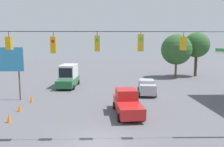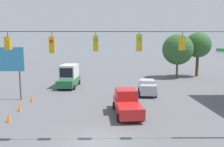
{
  "view_description": "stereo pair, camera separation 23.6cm",
  "coord_description": "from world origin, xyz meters",
  "px_view_note": "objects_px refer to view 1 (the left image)",
  "views": [
    {
      "loc": [
        -0.47,
        12.89,
        6.15
      ],
      "look_at": [
        -1.18,
        -9.3,
        3.13
      ],
      "focal_mm": 35.0,
      "sensor_mm": 36.0,
      "label": 1
    },
    {
      "loc": [
        -0.7,
        12.89,
        6.15
      ],
      "look_at": [
        -1.18,
        -9.3,
        3.13
      ],
      "focal_mm": 35.0,
      "sensor_mm": 36.0,
      "label": 2
    }
  ],
  "objects_px": {
    "box_truck_green_withflow_far": "(68,76)",
    "overhead_signal_span": "(98,64)",
    "pickup_truck_red_crossing_near": "(127,103)",
    "roadside_billboard": "(6,63)",
    "traffic_cone_nearest": "(9,118)",
    "traffic_cone_third": "(32,99)",
    "sedan_silver_oncoming_far": "(147,87)",
    "tree_horizon_left": "(177,50)",
    "traffic_cone_second": "(20,108)",
    "tree_horizon_right": "(197,45)"
  },
  "relations": [
    {
      "from": "traffic_cone_second",
      "to": "tree_horizon_right",
      "type": "relative_size",
      "value": 0.09
    },
    {
      "from": "pickup_truck_red_crossing_near",
      "to": "box_truck_green_withflow_far",
      "type": "distance_m",
      "value": 14.52
    },
    {
      "from": "tree_horizon_right",
      "to": "tree_horizon_left",
      "type": "bearing_deg",
      "value": 18.91
    },
    {
      "from": "overhead_signal_span",
      "to": "box_truck_green_withflow_far",
      "type": "height_order",
      "value": "overhead_signal_span"
    },
    {
      "from": "traffic_cone_nearest",
      "to": "traffic_cone_second",
      "type": "distance_m",
      "value": 2.85
    },
    {
      "from": "roadside_billboard",
      "to": "sedan_silver_oncoming_far",
      "type": "bearing_deg",
      "value": -172.18
    },
    {
      "from": "traffic_cone_nearest",
      "to": "roadside_billboard",
      "type": "xyz_separation_m",
      "value": [
        3.14,
        -7.08,
        3.77
      ]
    },
    {
      "from": "sedan_silver_oncoming_far",
      "to": "box_truck_green_withflow_far",
      "type": "height_order",
      "value": "box_truck_green_withflow_far"
    },
    {
      "from": "sedan_silver_oncoming_far",
      "to": "tree_horizon_right",
      "type": "bearing_deg",
      "value": -129.38
    },
    {
      "from": "sedan_silver_oncoming_far",
      "to": "traffic_cone_nearest",
      "type": "height_order",
      "value": "sedan_silver_oncoming_far"
    },
    {
      "from": "sedan_silver_oncoming_far",
      "to": "pickup_truck_red_crossing_near",
      "type": "bearing_deg",
      "value": 67.01
    },
    {
      "from": "sedan_silver_oncoming_far",
      "to": "roadside_billboard",
      "type": "bearing_deg",
      "value": 7.82
    },
    {
      "from": "overhead_signal_span",
      "to": "pickup_truck_red_crossing_near",
      "type": "bearing_deg",
      "value": -114.78
    },
    {
      "from": "traffic_cone_nearest",
      "to": "traffic_cone_third",
      "type": "xyz_separation_m",
      "value": [
        0.24,
        -6.05,
        0.0
      ]
    },
    {
      "from": "overhead_signal_span",
      "to": "sedan_silver_oncoming_far",
      "type": "distance_m",
      "value": 14.25
    },
    {
      "from": "sedan_silver_oncoming_far",
      "to": "box_truck_green_withflow_far",
      "type": "relative_size",
      "value": 0.73
    },
    {
      "from": "pickup_truck_red_crossing_near",
      "to": "tree_horizon_left",
      "type": "distance_m",
      "value": 23.91
    },
    {
      "from": "pickup_truck_red_crossing_near",
      "to": "roadside_billboard",
      "type": "xyz_separation_m",
      "value": [
        12.68,
        -5.19,
        3.17
      ]
    },
    {
      "from": "box_truck_green_withflow_far",
      "to": "traffic_cone_third",
      "type": "bearing_deg",
      "value": 73.16
    },
    {
      "from": "traffic_cone_nearest",
      "to": "tree_horizon_left",
      "type": "bearing_deg",
      "value": -132.24
    },
    {
      "from": "pickup_truck_red_crossing_near",
      "to": "tree_horizon_right",
      "type": "xyz_separation_m",
      "value": [
        -15.36,
        -22.26,
        4.94
      ]
    },
    {
      "from": "sedan_silver_oncoming_far",
      "to": "traffic_cone_second",
      "type": "bearing_deg",
      "value": 26.39
    },
    {
      "from": "sedan_silver_oncoming_far",
      "to": "tree_horizon_right",
      "type": "height_order",
      "value": "tree_horizon_right"
    },
    {
      "from": "traffic_cone_nearest",
      "to": "roadside_billboard",
      "type": "height_order",
      "value": "roadside_billboard"
    },
    {
      "from": "box_truck_green_withflow_far",
      "to": "tree_horizon_left",
      "type": "distance_m",
      "value": 20.36
    },
    {
      "from": "overhead_signal_span",
      "to": "sedan_silver_oncoming_far",
      "type": "height_order",
      "value": "overhead_signal_span"
    },
    {
      "from": "box_truck_green_withflow_far",
      "to": "tree_horizon_right",
      "type": "height_order",
      "value": "tree_horizon_right"
    },
    {
      "from": "pickup_truck_red_crossing_near",
      "to": "traffic_cone_nearest",
      "type": "relative_size",
      "value": 7.41
    },
    {
      "from": "pickup_truck_red_crossing_near",
      "to": "roadside_billboard",
      "type": "bearing_deg",
      "value": -22.26
    },
    {
      "from": "sedan_silver_oncoming_far",
      "to": "tree_horizon_left",
      "type": "distance_m",
      "value": 16.15
    },
    {
      "from": "traffic_cone_third",
      "to": "box_truck_green_withflow_far",
      "type": "bearing_deg",
      "value": -106.84
    },
    {
      "from": "sedan_silver_oncoming_far",
      "to": "traffic_cone_nearest",
      "type": "bearing_deg",
      "value": 36.15
    },
    {
      "from": "box_truck_green_withflow_far",
      "to": "overhead_signal_span",
      "type": "bearing_deg",
      "value": 105.28
    },
    {
      "from": "box_truck_green_withflow_far",
      "to": "traffic_cone_second",
      "type": "relative_size",
      "value": 8.44
    },
    {
      "from": "sedan_silver_oncoming_far",
      "to": "tree_horizon_right",
      "type": "xyz_separation_m",
      "value": [
        -12.24,
        -14.9,
        4.96
      ]
    },
    {
      "from": "sedan_silver_oncoming_far",
      "to": "tree_horizon_left",
      "type": "bearing_deg",
      "value": -120.57
    },
    {
      "from": "box_truck_green_withflow_far",
      "to": "traffic_cone_second",
      "type": "height_order",
      "value": "box_truck_green_withflow_far"
    },
    {
      "from": "traffic_cone_second",
      "to": "traffic_cone_third",
      "type": "relative_size",
      "value": 1.0
    },
    {
      "from": "overhead_signal_span",
      "to": "traffic_cone_third",
      "type": "xyz_separation_m",
      "value": [
        7.39,
        -9.32,
        -4.56
      ]
    },
    {
      "from": "sedan_silver_oncoming_far",
      "to": "pickup_truck_red_crossing_near",
      "type": "height_order",
      "value": "pickup_truck_red_crossing_near"
    },
    {
      "from": "overhead_signal_span",
      "to": "roadside_billboard",
      "type": "distance_m",
      "value": 14.62
    },
    {
      "from": "pickup_truck_red_crossing_near",
      "to": "box_truck_green_withflow_far",
      "type": "relative_size",
      "value": 0.88
    },
    {
      "from": "box_truck_green_withflow_far",
      "to": "roadside_billboard",
      "type": "xyz_separation_m",
      "value": [
        5.45,
        7.38,
        2.59
      ]
    },
    {
      "from": "overhead_signal_span",
      "to": "box_truck_green_withflow_far",
      "type": "distance_m",
      "value": 18.7
    },
    {
      "from": "overhead_signal_span",
      "to": "traffic_cone_nearest",
      "type": "bearing_deg",
      "value": -24.59
    },
    {
      "from": "pickup_truck_red_crossing_near",
      "to": "traffic_cone_third",
      "type": "bearing_deg",
      "value": -23.02
    },
    {
      "from": "traffic_cone_second",
      "to": "tree_horizon_left",
      "type": "height_order",
      "value": "tree_horizon_left"
    },
    {
      "from": "overhead_signal_span",
      "to": "tree_horizon_left",
      "type": "relative_size",
      "value": 2.33
    },
    {
      "from": "box_truck_green_withflow_far",
      "to": "traffic_cone_second",
      "type": "distance_m",
      "value": 11.97
    },
    {
      "from": "pickup_truck_red_crossing_near",
      "to": "traffic_cone_third",
      "type": "distance_m",
      "value": 10.64
    }
  ]
}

